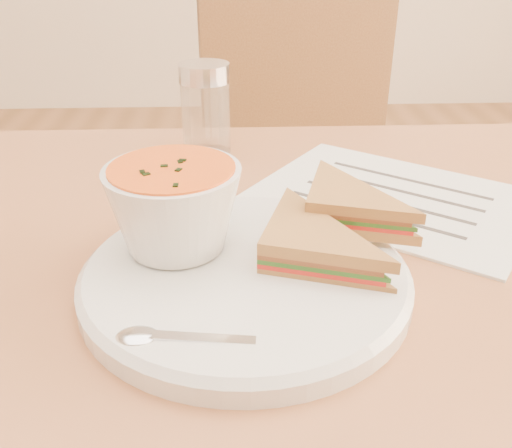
{
  "coord_description": "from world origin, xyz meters",
  "views": [
    {
      "loc": [
        -0.08,
        -0.47,
        1.03
      ],
      "look_at": [
        -0.06,
        -0.05,
        0.8
      ],
      "focal_mm": 40.0,
      "sensor_mm": 36.0,
      "label": 1
    }
  ],
  "objects_px": {
    "plate": "(245,279)",
    "condiment_shaker": "(206,109)",
    "soup_bowl": "(175,212)",
    "chair_far": "(320,221)"
  },
  "relations": [
    {
      "from": "plate",
      "to": "condiment_shaker",
      "type": "height_order",
      "value": "condiment_shaker"
    },
    {
      "from": "condiment_shaker",
      "to": "plate",
      "type": "bearing_deg",
      "value": -82.52
    },
    {
      "from": "soup_bowl",
      "to": "condiment_shaker",
      "type": "distance_m",
      "value": 0.29
    },
    {
      "from": "chair_far",
      "to": "soup_bowl",
      "type": "xyz_separation_m",
      "value": [
        -0.23,
        -0.6,
        0.33
      ]
    },
    {
      "from": "soup_bowl",
      "to": "condiment_shaker",
      "type": "relative_size",
      "value": 0.98
    },
    {
      "from": "chair_far",
      "to": "plate",
      "type": "bearing_deg",
      "value": 64.39
    },
    {
      "from": "chair_far",
      "to": "condiment_shaker",
      "type": "height_order",
      "value": "chair_far"
    },
    {
      "from": "chair_far",
      "to": "plate",
      "type": "height_order",
      "value": "chair_far"
    },
    {
      "from": "plate",
      "to": "condiment_shaker",
      "type": "relative_size",
      "value": 2.36
    },
    {
      "from": "chair_far",
      "to": "soup_bowl",
      "type": "distance_m",
      "value": 0.73
    }
  ]
}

